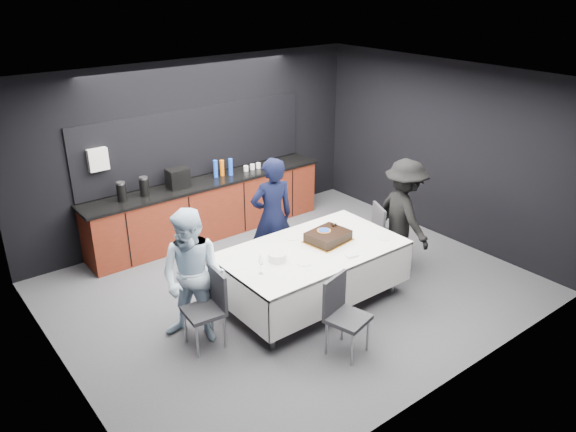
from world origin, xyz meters
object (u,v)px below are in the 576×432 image
object	(u,v)px
person_center	(272,217)
person_right	(404,215)
chair_right	(385,230)
cake_assembly	(328,236)
plate_stack	(277,257)
chair_left	(210,303)
party_table	(312,258)
person_left	(193,277)
chair_near	(342,310)
champagne_flute	(261,261)

from	to	relation	value
person_center	person_right	world-z (taller)	person_center
chair_right	person_right	world-z (taller)	person_right
cake_assembly	person_right	bearing A→B (deg)	-4.49
plate_stack	chair_left	xyz separation A→B (m)	(-0.95, 0.02, -0.30)
party_table	cake_assembly	distance (m)	0.35
plate_stack	person_right	world-z (taller)	person_right
chair_left	person_left	xyz separation A→B (m)	(-0.08, 0.19, 0.28)
cake_assembly	chair_right	distance (m)	1.28
chair_near	party_table	bearing A→B (deg)	68.14
plate_stack	champagne_flute	bearing A→B (deg)	-158.16
person_left	plate_stack	bearing A→B (deg)	41.46
chair_near	person_right	xyz separation A→B (m)	(2.03, 0.92, 0.29)
chair_right	chair_near	distance (m)	2.24
party_table	person_right	world-z (taller)	person_right
plate_stack	chair_left	bearing A→B (deg)	178.70
party_table	chair_near	world-z (taller)	chair_near
party_table	chair_near	bearing A→B (deg)	-111.86
plate_stack	chair_right	world-z (taller)	chair_right
champagne_flute	chair_right	world-z (taller)	champagne_flute
party_table	person_right	xyz separation A→B (m)	(1.63, -0.08, 0.18)
champagne_flute	chair_left	xyz separation A→B (m)	(-0.61, 0.16, -0.40)
chair_left	chair_right	world-z (taller)	same
chair_near	person_left	world-z (taller)	person_left
person_right	chair_near	bearing A→B (deg)	129.08
plate_stack	person_center	bearing A→B (deg)	56.81
champagne_flute	chair_left	distance (m)	0.75
chair_left	person_right	world-z (taller)	person_right
cake_assembly	champagne_flute	xyz separation A→B (m)	(-1.17, -0.16, 0.09)
champagne_flute	chair_left	world-z (taller)	champagne_flute
chair_left	chair_right	xyz separation A→B (m)	(3.01, 0.12, 0.00)
party_table	chair_left	distance (m)	1.50
party_table	cake_assembly	world-z (taller)	cake_assembly
chair_left	chair_near	distance (m)	1.50
chair_left	person_right	bearing A→B (deg)	-1.98
party_table	chair_right	distance (m)	1.53
party_table	plate_stack	bearing A→B (deg)	179.19
chair_right	person_center	xyz separation A→B (m)	(-1.45, 0.80, 0.33)
chair_right	cake_assembly	bearing A→B (deg)	-174.23
cake_assembly	person_right	xyz separation A→B (m)	(1.34, -0.11, -0.03)
champagne_flute	person_center	distance (m)	1.44
cake_assembly	person_right	distance (m)	1.34
chair_left	person_center	xyz separation A→B (m)	(1.56, 0.92, 0.33)
cake_assembly	chair_left	size ratio (longest dim) A/B	0.65
plate_stack	chair_near	size ratio (longest dim) A/B	0.24
chair_near	person_center	distance (m)	2.03
champagne_flute	person_left	world-z (taller)	person_left
cake_assembly	chair_left	bearing A→B (deg)	179.91
plate_stack	champagne_flute	world-z (taller)	champagne_flute
plate_stack	party_table	bearing A→B (deg)	-0.81
party_table	plate_stack	xyz separation A→B (m)	(-0.55, 0.01, 0.19)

